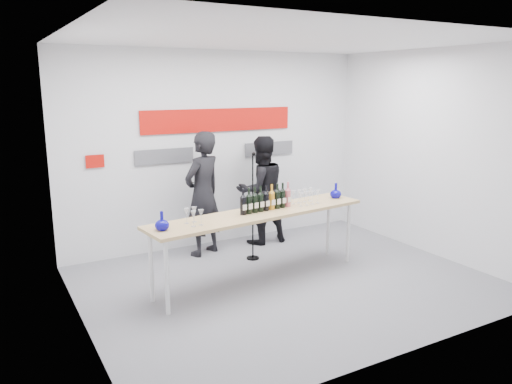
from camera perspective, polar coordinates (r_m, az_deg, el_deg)
ground at (r=6.53m, az=3.57°, el=-10.25°), size 5.00×5.00×0.00m
back_wall at (r=7.84m, az=-4.26°, el=4.94°), size 5.00×0.04×3.00m
signage at (r=7.76m, az=-4.58°, el=7.13°), size 3.38×0.02×0.79m
tasting_table at (r=6.33m, az=0.44°, el=-2.90°), size 3.08×0.96×0.91m
wine_bottles at (r=6.35m, az=1.18°, el=-0.68°), size 0.80×0.17×0.33m
decanter_left at (r=5.62m, az=-10.71°, el=-3.23°), size 0.16×0.16×0.21m
decanter_right at (r=7.15m, az=9.10°, el=0.18°), size 0.16×0.16×0.21m
glasses_left at (r=5.79m, az=-7.12°, el=-2.80°), size 0.18×0.23×0.18m
glasses_right at (r=6.76m, az=5.70°, el=-0.56°), size 0.38×0.26×0.18m
presenter_left at (r=7.34m, az=-6.08°, el=-0.23°), size 0.79×0.67×1.83m
presenter_right at (r=7.86m, az=0.58°, el=0.21°), size 0.84×0.66×1.71m
mic_stand at (r=7.19m, az=-0.36°, el=-4.05°), size 0.18×0.18×1.57m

